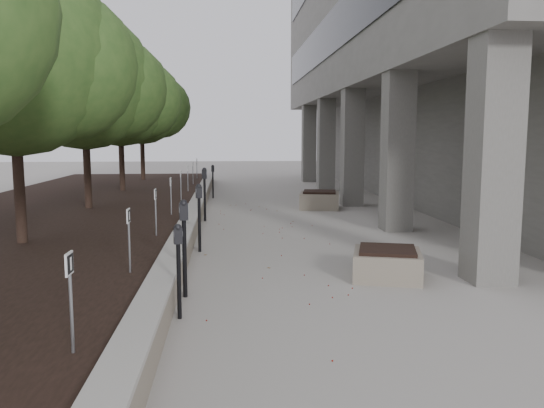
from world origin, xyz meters
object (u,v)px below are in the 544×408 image
planter_front (387,263)px  planter_back (319,200)px  crabapple_tree_5 (142,120)px  parking_meter_3 (199,218)px  crabapple_tree_3 (85,110)px  parking_meter_4 (205,194)px  crabapple_tree_4 (120,116)px  parking_meter_2 (184,249)px  parking_meter_5 (213,181)px  crabapple_tree_2 (14,97)px  parking_meter_1 (179,272)px

planter_front → planter_back: bearing=87.7°
crabapple_tree_5 → parking_meter_3: size_ratio=3.80×
crabapple_tree_3 → parking_meter_4: size_ratio=3.56×
parking_meter_3 → parking_meter_4: parking_meter_4 is taller
crabapple_tree_3 → crabapple_tree_5: (0.00, 10.00, 0.00)m
crabapple_tree_4 → parking_meter_2: bearing=-75.4°
crabapple_tree_4 → planter_front: crabapple_tree_4 is taller
crabapple_tree_4 → parking_meter_2: crabapple_tree_4 is taller
parking_meter_5 → planter_back: 4.94m
crabapple_tree_3 → crabapple_tree_5: bearing=90.0°
crabapple_tree_4 → crabapple_tree_5: (0.00, 5.00, 0.00)m
parking_meter_4 → planter_front: size_ratio=1.37×
crabapple_tree_2 → parking_meter_5: 11.41m
parking_meter_1 → planter_front: (3.35, 1.80, -0.38)m
parking_meter_4 → crabapple_tree_2: bearing=-117.4°
parking_meter_3 → planter_front: (3.29, -2.39, -0.46)m
crabapple_tree_2 → planter_front: size_ratio=4.89×
crabapple_tree_3 → crabapple_tree_5: size_ratio=1.00×
crabapple_tree_3 → parking_meter_3: crabapple_tree_3 is taller
parking_meter_3 → crabapple_tree_4: bearing=92.4°
parking_meter_2 → parking_meter_4: bearing=78.8°
crabapple_tree_3 → crabapple_tree_5: 10.00m
planter_back → crabapple_tree_4: bearing=158.8°
parking_meter_4 → planter_front: 7.37m
parking_meter_3 → planter_front: size_ratio=1.29×
parking_meter_5 → crabapple_tree_4: bearing=179.8°
crabapple_tree_3 → parking_meter_2: bearing=-66.5°
crabapple_tree_4 → parking_meter_1: 14.06m
parking_meter_3 → planter_front: 4.09m
parking_meter_5 → planter_front: 12.71m
crabapple_tree_4 → planter_front: 13.69m
crabapple_tree_5 → planter_front: crabapple_tree_5 is taller
crabapple_tree_2 → parking_meter_3: size_ratio=3.80×
crabapple_tree_5 → parking_meter_3: bearing=-76.9°
crabapple_tree_2 → crabapple_tree_3: 5.00m
crabapple_tree_2 → crabapple_tree_5: (0.00, 15.00, 0.00)m
crabapple_tree_5 → parking_meter_2: (3.25, -17.48, -2.38)m
crabapple_tree_5 → parking_meter_3: (3.31, -14.26, -2.40)m
crabapple_tree_2 → parking_meter_2: (3.25, -2.48, -2.38)m
parking_meter_2 → parking_meter_1: bearing=-101.2°
planter_back → parking_meter_3: bearing=-119.1°
parking_meter_1 → parking_meter_5: (0.08, 14.08, 0.01)m
parking_meter_1 → parking_meter_4: parking_meter_4 is taller
parking_meter_1 → planter_back: (3.71, 10.75, -0.34)m
parking_meter_1 → parking_meter_4: bearing=76.7°
parking_meter_3 → planter_back: 7.52m
crabapple_tree_4 → planter_back: bearing=-21.2°
parking_meter_1 → parking_meter_5: size_ratio=0.98×
crabapple_tree_4 → planter_back: size_ratio=4.28×
parking_meter_2 → planter_back: bearing=58.0°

